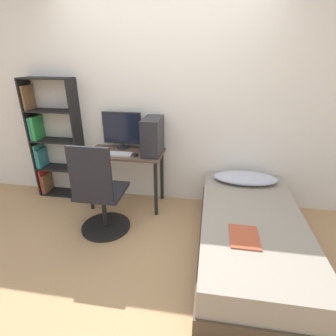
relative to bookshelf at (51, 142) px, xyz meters
name	(u,v)px	position (x,y,z in m)	size (l,w,h in m)	color
ground_plane	(140,264)	(1.51, -1.20, -0.77)	(14.00, 14.00, 0.00)	tan
wall_back	(164,107)	(1.51, 0.15, 0.48)	(8.00, 0.05, 2.50)	silver
desk	(126,162)	(1.07, -0.12, -0.18)	(0.95, 0.50, 0.73)	brown
bookshelf	(51,142)	(0.00, 0.00, 0.00)	(0.66, 0.26, 1.60)	black
office_chair	(100,200)	(0.97, -0.76, -0.36)	(0.55, 0.55, 1.06)	black
bed	(250,235)	(2.54, -0.86, -0.56)	(0.98, 1.97, 0.44)	#4C3D2D
pillow	(245,178)	(2.54, -0.13, -0.28)	(0.74, 0.36, 0.11)	#B2B7C6
magazine	(244,237)	(2.43, -1.21, -0.33)	(0.24, 0.32, 0.01)	#B24C2D
monitor	(122,129)	(0.99, 0.03, 0.21)	(0.50, 0.17, 0.47)	black
keyboard	(115,154)	(0.97, -0.23, -0.03)	(0.42, 0.14, 0.02)	silver
pc_tower	(153,136)	(1.42, -0.10, 0.18)	(0.21, 0.42, 0.44)	#232328
mouse	(136,155)	(1.23, -0.23, -0.03)	(0.06, 0.09, 0.02)	black
phone	(96,150)	(0.68, -0.11, -0.04)	(0.07, 0.14, 0.01)	#B7B7BC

